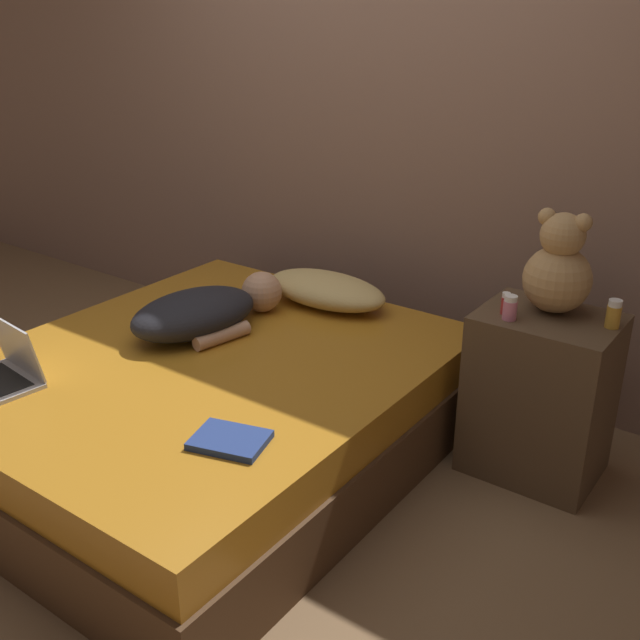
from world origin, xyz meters
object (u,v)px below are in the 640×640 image
at_px(book, 230,440).
at_px(bottle_pink, 510,308).
at_px(pillow, 326,290).
at_px(person_lying, 205,310).
at_px(teddy_bear, 558,269).
at_px(bottle_amber, 614,314).
at_px(laptop, 5,369).
at_px(bottle_red, 505,304).

bearing_deg(book, bottle_pink, 62.22).
distance_m(pillow, person_lying, 0.60).
bearing_deg(bottle_pink, teddy_bear, 59.46).
relative_size(pillow, bottle_amber, 5.85).
distance_m(laptop, bottle_red, 1.88).
distance_m(person_lying, book, 0.93).
bearing_deg(teddy_bear, person_lying, -157.66).
distance_m(bottle_pink, bottle_red, 0.05).
bearing_deg(bottle_red, bottle_amber, 16.61).
xyz_separation_m(teddy_bear, bottle_red, (-0.14, -0.14, -0.13)).
xyz_separation_m(bottle_pink, bottle_amber, (0.33, 0.15, 0.01)).
bearing_deg(bottle_pink, bottle_red, 131.15).
xyz_separation_m(laptop, bottle_red, (1.44, 1.19, 0.21)).
distance_m(bottle_pink, book, 1.13).
relative_size(bottle_amber, bottle_red, 1.24).
xyz_separation_m(teddy_bear, book, (-0.62, -1.15, -0.38)).
xyz_separation_m(pillow, person_lying, (-0.25, -0.54, 0.02)).
bearing_deg(teddy_bear, pillow, 179.71).
bearing_deg(teddy_bear, bottle_red, -135.36).
relative_size(bottle_pink, bottle_red, 1.09).
xyz_separation_m(pillow, book, (0.44, -1.15, -0.06)).
relative_size(pillow, teddy_bear, 1.58).
height_order(person_lying, bottle_amber, bottle_amber).
distance_m(person_lying, bottle_amber, 1.63).
bearing_deg(teddy_bear, bottle_pink, -120.54).
bearing_deg(laptop, pillow, 75.44).
bearing_deg(teddy_bear, bottle_amber, -6.79).
bearing_deg(person_lying, bottle_amber, 29.84).
distance_m(person_lying, teddy_bear, 1.45).
distance_m(person_lying, bottle_pink, 1.27).
bearing_deg(bottle_red, book, -115.30).
distance_m(bottle_amber, bottle_red, 0.38).
xyz_separation_m(pillow, bottle_pink, (0.96, -0.18, 0.20)).
xyz_separation_m(person_lying, bottle_red, (1.17, 0.40, 0.18)).
height_order(laptop, bottle_amber, bottle_amber).
bearing_deg(person_lying, laptop, -97.45).
xyz_separation_m(laptop, bottle_pink, (1.47, 1.15, 0.22)).
xyz_separation_m(pillow, teddy_bear, (1.06, -0.01, 0.32)).
distance_m(pillow, bottle_red, 0.95).
xyz_separation_m(teddy_bear, bottle_amber, (0.23, -0.03, -0.12)).
distance_m(bottle_red, book, 1.15).
bearing_deg(laptop, bottle_amber, 42.42).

